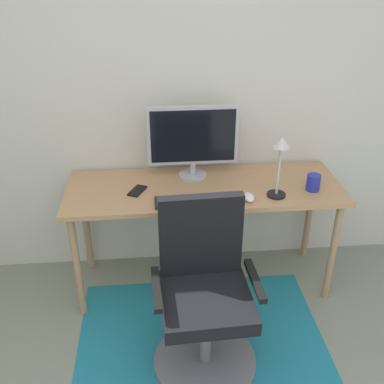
{
  "coord_description": "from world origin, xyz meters",
  "views": [
    {
      "loc": [
        -0.06,
        -0.6,
        2.05
      ],
      "look_at": [
        0.14,
        1.59,
        0.85
      ],
      "focal_mm": 41.97,
      "sensor_mm": 36.0,
      "label": 1
    }
  ],
  "objects_px": {
    "cell_phone": "(137,191)",
    "office_chair": "(204,307)",
    "monitor": "(193,138)",
    "keyboard": "(192,201)",
    "computer_mouse": "(249,197)",
    "desk": "(204,197)",
    "desk_lamp": "(280,155)",
    "coffee_cup": "(313,183)"
  },
  "relations": [
    {
      "from": "cell_phone",
      "to": "office_chair",
      "type": "bearing_deg",
      "value": -35.17
    },
    {
      "from": "monitor",
      "to": "keyboard",
      "type": "bearing_deg",
      "value": -96.12
    },
    {
      "from": "computer_mouse",
      "to": "cell_phone",
      "type": "relative_size",
      "value": 0.74
    },
    {
      "from": "desk",
      "to": "desk_lamp",
      "type": "bearing_deg",
      "value": -21.12
    },
    {
      "from": "keyboard",
      "to": "computer_mouse",
      "type": "xyz_separation_m",
      "value": [
        0.33,
        0.0,
        0.01
      ]
    },
    {
      "from": "coffee_cup",
      "to": "office_chair",
      "type": "xyz_separation_m",
      "value": [
        -0.72,
        -0.56,
        -0.42
      ]
    },
    {
      "from": "desk",
      "to": "coffee_cup",
      "type": "relative_size",
      "value": 17.01
    },
    {
      "from": "cell_phone",
      "to": "desk_lamp",
      "type": "relative_size",
      "value": 0.37
    },
    {
      "from": "computer_mouse",
      "to": "monitor",
      "type": "bearing_deg",
      "value": 130.8
    },
    {
      "from": "coffee_cup",
      "to": "cell_phone",
      "type": "bearing_deg",
      "value": 175.9
    },
    {
      "from": "computer_mouse",
      "to": "coffee_cup",
      "type": "bearing_deg",
      "value": 11.95
    },
    {
      "from": "desk",
      "to": "office_chair",
      "type": "bearing_deg",
      "value": -96.27
    },
    {
      "from": "desk_lamp",
      "to": "office_chair",
      "type": "distance_m",
      "value": 0.94
    },
    {
      "from": "coffee_cup",
      "to": "desk_lamp",
      "type": "distance_m",
      "value": 0.32
    },
    {
      "from": "office_chair",
      "to": "desk_lamp",
      "type": "bearing_deg",
      "value": 43.78
    },
    {
      "from": "desk",
      "to": "desk_lamp",
      "type": "xyz_separation_m",
      "value": [
        0.41,
        -0.16,
        0.34
      ]
    },
    {
      "from": "computer_mouse",
      "to": "office_chair",
      "type": "bearing_deg",
      "value": -123.63
    },
    {
      "from": "desk",
      "to": "computer_mouse",
      "type": "distance_m",
      "value": 0.32
    },
    {
      "from": "cell_phone",
      "to": "desk_lamp",
      "type": "xyz_separation_m",
      "value": [
        0.82,
        -0.13,
        0.26
      ]
    },
    {
      "from": "desk",
      "to": "keyboard",
      "type": "bearing_deg",
      "value": -116.1
    },
    {
      "from": "monitor",
      "to": "keyboard",
      "type": "distance_m",
      "value": 0.43
    },
    {
      "from": "computer_mouse",
      "to": "cell_phone",
      "type": "distance_m",
      "value": 0.67
    },
    {
      "from": "monitor",
      "to": "coffee_cup",
      "type": "bearing_deg",
      "value": -20.01
    },
    {
      "from": "desk",
      "to": "monitor",
      "type": "height_order",
      "value": "monitor"
    },
    {
      "from": "monitor",
      "to": "cell_phone",
      "type": "xyz_separation_m",
      "value": [
        -0.35,
        -0.18,
        -0.26
      ]
    },
    {
      "from": "keyboard",
      "to": "cell_phone",
      "type": "xyz_separation_m",
      "value": [
        -0.32,
        0.16,
        -0.0
      ]
    },
    {
      "from": "keyboard",
      "to": "office_chair",
      "type": "distance_m",
      "value": 0.6
    },
    {
      "from": "keyboard",
      "to": "cell_phone",
      "type": "distance_m",
      "value": 0.36
    },
    {
      "from": "desk",
      "to": "cell_phone",
      "type": "distance_m",
      "value": 0.42
    },
    {
      "from": "desk",
      "to": "monitor",
      "type": "distance_m",
      "value": 0.38
    },
    {
      "from": "cell_phone",
      "to": "office_chair",
      "type": "height_order",
      "value": "office_chair"
    },
    {
      "from": "desk_lamp",
      "to": "cell_phone",
      "type": "bearing_deg",
      "value": 171.14
    },
    {
      "from": "monitor",
      "to": "keyboard",
      "type": "height_order",
      "value": "monitor"
    },
    {
      "from": "keyboard",
      "to": "computer_mouse",
      "type": "height_order",
      "value": "computer_mouse"
    },
    {
      "from": "monitor",
      "to": "keyboard",
      "type": "relative_size",
      "value": 1.31
    },
    {
      "from": "keyboard",
      "to": "desk",
      "type": "bearing_deg",
      "value": 63.9
    },
    {
      "from": "keyboard",
      "to": "cell_phone",
      "type": "bearing_deg",
      "value": 152.73
    },
    {
      "from": "coffee_cup",
      "to": "keyboard",
      "type": "bearing_deg",
      "value": -173.3
    },
    {
      "from": "coffee_cup",
      "to": "desk_lamp",
      "type": "bearing_deg",
      "value": -167.62
    },
    {
      "from": "monitor",
      "to": "cell_phone",
      "type": "height_order",
      "value": "monitor"
    },
    {
      "from": "computer_mouse",
      "to": "desk_lamp",
      "type": "bearing_deg",
      "value": 11.35
    },
    {
      "from": "keyboard",
      "to": "coffee_cup",
      "type": "height_order",
      "value": "coffee_cup"
    }
  ]
}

